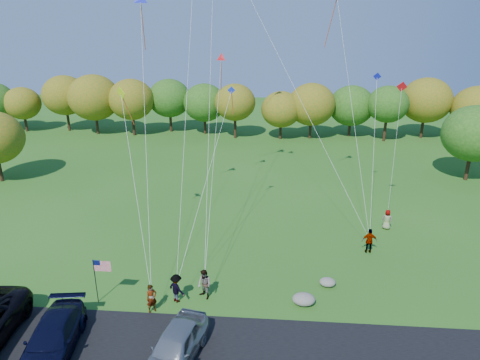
% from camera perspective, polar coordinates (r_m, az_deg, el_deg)
% --- Properties ---
extents(ground, '(140.00, 140.00, 0.00)m').
position_cam_1_polar(ground, '(25.13, -7.44, -16.04)').
color(ground, '#275D1A').
rests_on(ground, ground).
extents(asphalt_lane, '(44.00, 6.00, 0.06)m').
position_cam_1_polar(asphalt_lane, '(22.12, -9.69, -22.06)').
color(asphalt_lane, black).
rests_on(asphalt_lane, ground).
extents(treeline, '(75.13, 27.30, 8.72)m').
position_cam_1_polar(treeline, '(57.19, -2.41, 10.20)').
color(treeline, '#3B2415').
rests_on(treeline, ground).
extents(minivan_navy, '(2.86, 5.54, 1.54)m').
position_cam_1_polar(minivan_navy, '(23.23, -23.73, -18.79)').
color(minivan_navy, black).
rests_on(minivan_navy, asphalt_lane).
extents(minivan_silver, '(2.82, 5.03, 1.62)m').
position_cam_1_polar(minivan_silver, '(21.23, -8.63, -21.11)').
color(minivan_silver, gray).
rests_on(minivan_silver, asphalt_lane).
extents(flyer_a, '(0.72, 0.70, 1.67)m').
position_cam_1_polar(flyer_a, '(24.38, -11.70, -15.22)').
color(flyer_a, '#4C4C59').
rests_on(flyer_a, ground).
extents(flyer_b, '(1.10, 1.08, 1.78)m').
position_cam_1_polar(flyer_b, '(24.97, -4.76, -13.70)').
color(flyer_b, '#4C4C59').
rests_on(flyer_b, ground).
extents(flyer_c, '(1.27, 1.13, 1.70)m').
position_cam_1_polar(flyer_c, '(24.90, -8.48, -14.09)').
color(flyer_c, '#4C4C59').
rests_on(flyer_c, ground).
extents(flyer_d, '(1.05, 0.45, 1.78)m').
position_cam_1_polar(flyer_d, '(30.56, 16.88, -7.78)').
color(flyer_d, '#4C4C59').
rests_on(flyer_d, ground).
extents(flyer_e, '(0.89, 0.74, 1.56)m').
position_cam_1_polar(flyer_e, '(34.35, 19.02, -5.00)').
color(flyer_e, '#4C4C59').
rests_on(flyer_e, ground).
extents(flag_assembly, '(1.00, 0.65, 2.71)m').
position_cam_1_polar(flag_assembly, '(25.14, -18.23, -11.39)').
color(flag_assembly, black).
rests_on(flag_assembly, ground).
extents(boulder_near, '(1.29, 1.01, 0.64)m').
position_cam_1_polar(boulder_near, '(24.98, 8.50, -15.45)').
color(boulder_near, gray).
rests_on(boulder_near, ground).
extents(boulder_far, '(0.97, 0.81, 0.50)m').
position_cam_1_polar(boulder_far, '(26.74, 11.59, -13.20)').
color(boulder_far, slate).
rests_on(boulder_far, ground).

